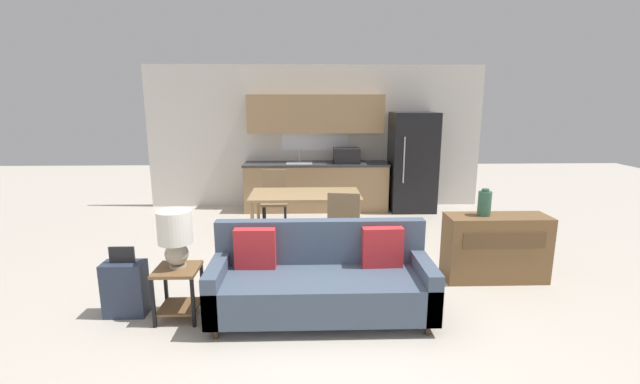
{
  "coord_description": "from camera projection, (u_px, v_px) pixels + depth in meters",
  "views": [
    {
      "loc": [
        -0.17,
        -3.64,
        2.07
      ],
      "look_at": [
        -0.01,
        1.5,
        0.95
      ],
      "focal_mm": 24.0,
      "sensor_mm": 36.0,
      "label": 1
    }
  ],
  "objects": [
    {
      "name": "refrigerator",
      "position": [
        412.0,
        162.0,
        7.98
      ],
      "size": [
        0.82,
        0.75,
        1.83
      ],
      "color": "black",
      "rests_on": "ground_plane"
    },
    {
      "name": "dining_chair_far_left",
      "position": [
        275.0,
        197.0,
        6.93
      ],
      "size": [
        0.43,
        0.43,
        0.95
      ],
      "rotation": [
        0.0,
        0.0,
        0.02
      ],
      "color": "#997A56",
      "rests_on": "ground_plane"
    },
    {
      "name": "kitchen_counter",
      "position": [
        317.0,
        165.0,
        8.05
      ],
      "size": [
        2.69,
        0.65,
        2.15
      ],
      "color": "tan",
      "rests_on": "ground_plane"
    },
    {
      "name": "table_lamp",
      "position": [
        175.0,
        234.0,
        4.0
      ],
      "size": [
        0.32,
        0.32,
        0.55
      ],
      "color": "#B2A893",
      "rests_on": "side_table"
    },
    {
      "name": "dining_chair_near_right",
      "position": [
        344.0,
        224.0,
        5.43
      ],
      "size": [
        0.47,
        0.47,
        0.95
      ],
      "rotation": [
        0.0,
        0.0,
        3.0
      ],
      "color": "#997A56",
      "rests_on": "ground_plane"
    },
    {
      "name": "vase",
      "position": [
        485.0,
        203.0,
        4.85
      ],
      "size": [
        0.15,
        0.15,
        0.31
      ],
      "color": "#336047",
      "rests_on": "credenza"
    },
    {
      "name": "side_table",
      "position": [
        178.0,
        285.0,
        4.07
      ],
      "size": [
        0.4,
        0.4,
        0.51
      ],
      "color": "brown",
      "rests_on": "ground_plane"
    },
    {
      "name": "credenza",
      "position": [
        495.0,
        248.0,
        4.95
      ],
      "size": [
        1.16,
        0.41,
        0.77
      ],
      "color": "brown",
      "rests_on": "ground_plane"
    },
    {
      "name": "suitcase",
      "position": [
        125.0,
        288.0,
        4.14
      ],
      "size": [
        0.4,
        0.22,
        0.7
      ],
      "color": "#2D384C",
      "rests_on": "ground_plane"
    },
    {
      "name": "dining_table",
      "position": [
        305.0,
        198.0,
        6.13
      ],
      "size": [
        1.56,
        0.84,
        0.75
      ],
      "color": "tan",
      "rests_on": "ground_plane"
    },
    {
      "name": "couch",
      "position": [
        321.0,
        281.0,
        4.14
      ],
      "size": [
        2.09,
        0.8,
        0.89
      ],
      "color": "#3D2D1E",
      "rests_on": "ground_plane"
    },
    {
      "name": "ground_plane",
      "position": [
        326.0,
        325.0,
        4.0
      ],
      "size": [
        20.0,
        20.0,
        0.0
      ],
      "primitive_type": "plane",
      "color": "beige"
    },
    {
      "name": "wall_back",
      "position": [
        316.0,
        137.0,
        8.23
      ],
      "size": [
        6.4,
        0.07,
        2.7
      ],
      "color": "silver",
      "rests_on": "ground_plane"
    }
  ]
}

